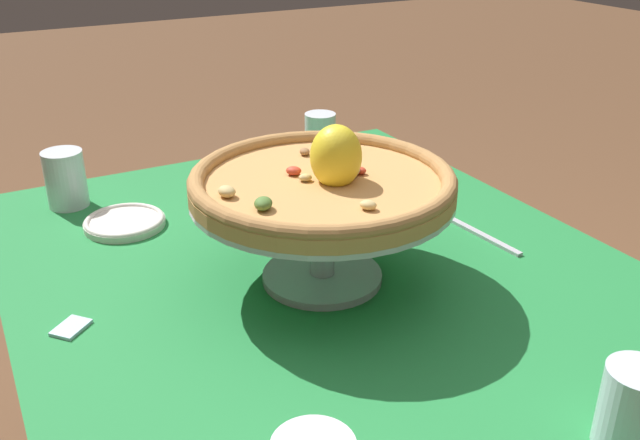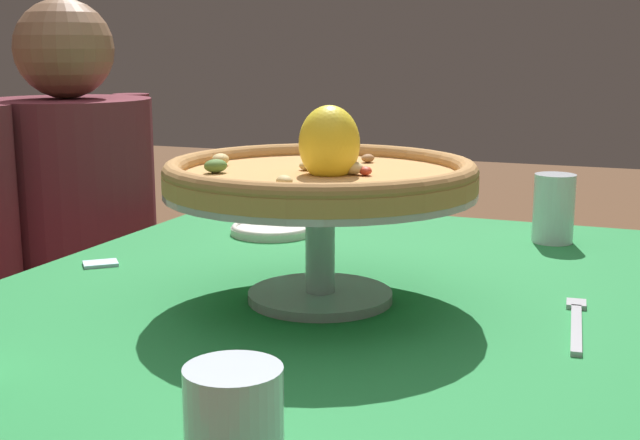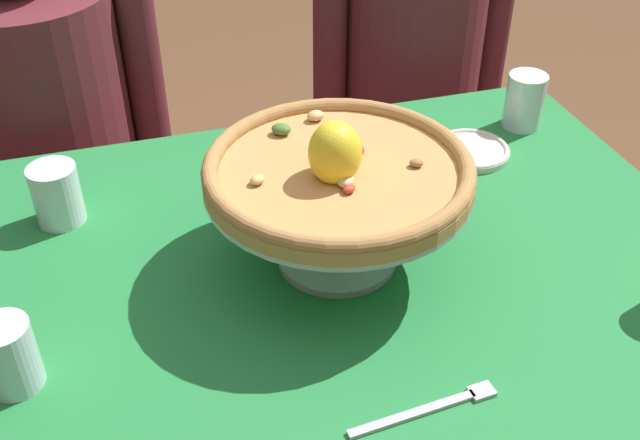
# 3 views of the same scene
# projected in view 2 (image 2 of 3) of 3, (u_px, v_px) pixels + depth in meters

# --- Properties ---
(dining_table) EXTENTS (1.23, 0.94, 0.74)m
(dining_table) POSITION_uv_depth(u_px,v_px,m) (329.00, 382.00, 1.09)
(dining_table) COLOR brown
(dining_table) RESTS_ON ground
(pizza_stand) EXTENTS (0.39, 0.39, 0.15)m
(pizza_stand) POSITION_uv_depth(u_px,v_px,m) (320.00, 221.00, 1.06)
(pizza_stand) COLOR #B7B7C1
(pizza_stand) RESTS_ON dining_table
(pizza) EXTENTS (0.39, 0.39, 0.11)m
(pizza) POSITION_uv_depth(u_px,v_px,m) (320.00, 172.00, 1.05)
(pizza) COLOR tan
(pizza) RESTS_ON pizza_stand
(water_glass_front_right) EXTENTS (0.07, 0.07, 0.11)m
(water_glass_front_right) POSITION_uv_depth(u_px,v_px,m) (554.00, 212.00, 1.40)
(water_glass_front_right) COLOR white
(water_glass_front_right) RESTS_ON dining_table
(water_glass_back_right) EXTENTS (0.08, 0.08, 0.11)m
(water_glass_back_right) POSITION_uv_depth(u_px,v_px,m) (270.00, 192.00, 1.62)
(water_glass_back_right) COLOR white
(water_glass_back_right) RESTS_ON dining_table
(side_plate) EXTENTS (0.14, 0.14, 0.02)m
(side_plate) POSITION_uv_depth(u_px,v_px,m) (272.00, 229.00, 1.47)
(side_plate) COLOR silver
(side_plate) RESTS_ON dining_table
(dinner_fork) EXTENTS (0.20, 0.03, 0.01)m
(dinner_fork) POSITION_uv_depth(u_px,v_px,m) (576.00, 322.00, 0.99)
(dinner_fork) COLOR #B7B7C1
(dinner_fork) RESTS_ON dining_table
(sugar_packet) EXTENTS (0.06, 0.06, 0.00)m
(sugar_packet) POSITION_uv_depth(u_px,v_px,m) (101.00, 264.00, 1.25)
(sugar_packet) COLOR silver
(sugar_packet) RESTS_ON dining_table
(diner_right) EXTENTS (0.49, 0.35, 1.16)m
(diner_right) POSITION_uv_depth(u_px,v_px,m) (79.00, 294.00, 1.76)
(diner_right) COLOR #1E3833
(diner_right) RESTS_ON ground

